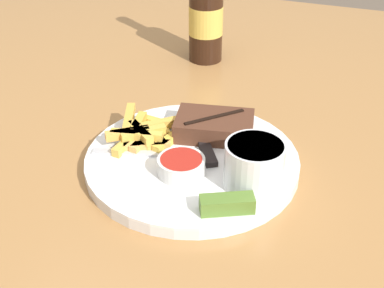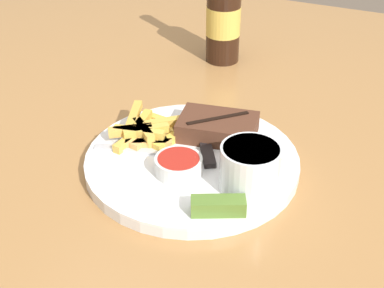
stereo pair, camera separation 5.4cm
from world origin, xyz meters
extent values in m
cube|color=#A87542|center=(0.00, 0.00, 0.70)|extent=(1.54, 1.51, 0.04)
cylinder|color=#A87542|center=(-0.71, 0.70, 0.34)|extent=(0.06, 0.06, 0.68)
cylinder|color=white|center=(0.00, 0.00, 0.73)|extent=(0.29, 0.29, 0.01)
cylinder|color=white|center=(0.00, 0.00, 0.74)|extent=(0.29, 0.29, 0.00)
cube|color=#512D1E|center=(0.01, 0.06, 0.76)|extent=(0.12, 0.09, 0.03)
cube|color=black|center=(0.01, 0.06, 0.77)|extent=(0.07, 0.07, 0.00)
cube|color=#F1B845|center=(-0.06, 0.02, 0.75)|extent=(0.05, 0.05, 0.01)
cube|color=#ECA754|center=(-0.06, -0.01, 0.75)|extent=(0.06, 0.04, 0.01)
cube|color=gold|center=(-0.09, 0.03, 0.76)|extent=(0.02, 0.05, 0.01)
cube|color=#E4BC58|center=(-0.07, 0.02, 0.75)|extent=(0.06, 0.05, 0.01)
cube|color=#EEAA49|center=(-0.07, 0.02, 0.75)|extent=(0.04, 0.06, 0.01)
cube|color=#E7B848|center=(-0.08, 0.00, 0.76)|extent=(0.07, 0.03, 0.01)
cube|color=#F0A659|center=(-0.07, 0.01, 0.75)|extent=(0.02, 0.07, 0.01)
cube|color=gold|center=(-0.11, 0.04, 0.76)|extent=(0.04, 0.08, 0.01)
cube|color=gold|center=(-0.08, 0.06, 0.75)|extent=(0.06, 0.02, 0.01)
cube|color=gold|center=(-0.08, 0.01, 0.76)|extent=(0.05, 0.05, 0.01)
cube|color=gold|center=(-0.09, -0.01, 0.75)|extent=(0.02, 0.06, 0.01)
cube|color=gold|center=(-0.08, 0.01, 0.76)|extent=(0.06, 0.05, 0.01)
cube|color=gold|center=(-0.07, 0.01, 0.75)|extent=(0.03, 0.05, 0.01)
cube|color=gold|center=(-0.04, 0.03, 0.75)|extent=(0.03, 0.08, 0.01)
cube|color=gold|center=(-0.06, 0.04, 0.76)|extent=(0.05, 0.05, 0.01)
cube|color=#EDAB4B|center=(-0.10, 0.00, 0.76)|extent=(0.06, 0.05, 0.01)
cylinder|color=white|center=(0.09, -0.03, 0.77)|extent=(0.08, 0.08, 0.06)
cylinder|color=beige|center=(0.09, -0.03, 0.79)|extent=(0.07, 0.07, 0.01)
cylinder|color=silver|center=(0.00, -0.04, 0.75)|extent=(0.06, 0.06, 0.02)
cylinder|color=#B22319|center=(0.00, -0.04, 0.76)|extent=(0.06, 0.06, 0.01)
cube|color=#567A2D|center=(0.08, -0.09, 0.75)|extent=(0.07, 0.05, 0.02)
cube|color=#B7B7BC|center=(-0.08, -0.02, 0.74)|extent=(0.10, 0.04, 0.00)
cube|color=#B7B7BC|center=(-0.02, -0.01, 0.74)|extent=(0.03, 0.01, 0.00)
cube|color=#B7B7BC|center=(-0.02, -0.01, 0.74)|extent=(0.03, 0.01, 0.00)
cube|color=#B7B7BC|center=(-0.02, 0.00, 0.74)|extent=(0.03, 0.01, 0.00)
cube|color=#B7B7BC|center=(-0.02, 0.08, 0.74)|extent=(0.07, 0.10, 0.00)
cube|color=black|center=(0.02, 0.01, 0.75)|extent=(0.04, 0.06, 0.01)
cylinder|color=black|center=(-0.10, 0.35, 0.80)|extent=(0.06, 0.06, 0.14)
cylinder|color=gold|center=(-0.10, 0.35, 0.80)|extent=(0.06, 0.06, 0.05)
camera|label=1|loc=(0.20, -0.57, 1.16)|focal=50.00mm
camera|label=2|loc=(0.25, -0.55, 1.16)|focal=50.00mm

